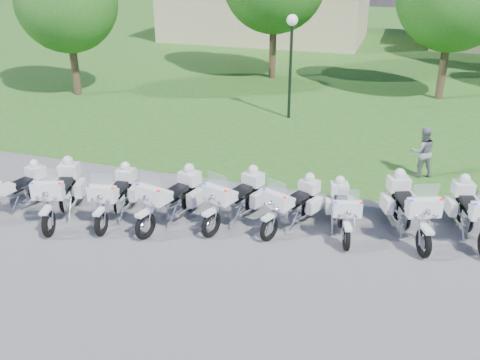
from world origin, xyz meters
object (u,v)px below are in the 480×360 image
(motorcycle_2, at_px, (116,194))
(motorcycle_7, at_px, (409,207))
(bystander_b, at_px, (422,152))
(motorcycle_0, at_px, (16,189))
(motorcycle_5, at_px, (293,204))
(lamp_post, at_px, (291,41))
(motorcycle_3, at_px, (172,197))
(motorcycle_8, at_px, (472,211))
(motorcycle_1, at_px, (61,191))
(motorcycle_6, at_px, (342,209))
(motorcycle_4, at_px, (236,198))

(motorcycle_2, height_order, motorcycle_7, motorcycle_7)
(motorcycle_2, height_order, bystander_b, bystander_b)
(motorcycle_0, xyz_separation_m, motorcycle_5, (7.29, 1.38, 0.01))
(lamp_post, bearing_deg, motorcycle_3, -95.45)
(motorcycle_8, bearing_deg, motorcycle_1, -3.60)
(motorcycle_6, height_order, motorcycle_8, motorcycle_8)
(motorcycle_2, relative_size, motorcycle_3, 0.96)
(motorcycle_4, relative_size, lamp_post, 0.56)
(motorcycle_3, distance_m, motorcycle_5, 3.12)
(motorcycle_4, xyz_separation_m, motorcycle_6, (2.69, 0.33, -0.06))
(motorcycle_0, xyz_separation_m, motorcycle_6, (8.52, 1.53, -0.02))
(motorcycle_8, relative_size, bystander_b, 1.49)
(motorcycle_0, distance_m, motorcycle_3, 4.31)
(motorcycle_1, height_order, motorcycle_7, motorcycle_7)
(motorcycle_8, bearing_deg, motorcycle_4, -5.19)
(motorcycle_4, bearing_deg, lamp_post, -66.38)
(motorcycle_0, bearing_deg, motorcycle_1, -164.52)
(motorcycle_7, xyz_separation_m, lamp_post, (-4.92, 8.39, 2.40))
(motorcycle_7, bearing_deg, lamp_post, -81.64)
(motorcycle_1, height_order, motorcycle_6, motorcycle_1)
(motorcycle_2, bearing_deg, motorcycle_6, -175.74)
(motorcycle_1, height_order, motorcycle_2, motorcycle_1)
(motorcycle_1, relative_size, motorcycle_7, 1.02)
(motorcycle_7, bearing_deg, motorcycle_8, 171.77)
(motorcycle_7, distance_m, motorcycle_8, 1.54)
(motorcycle_3, bearing_deg, motorcycle_1, 26.34)
(motorcycle_4, xyz_separation_m, bystander_b, (4.56, 4.51, 0.12))
(motorcycle_0, height_order, motorcycle_2, motorcycle_2)
(motorcycle_0, height_order, motorcycle_7, motorcycle_7)
(bystander_b, bearing_deg, lamp_post, -61.84)
(motorcycle_5, bearing_deg, lamp_post, -52.93)
(motorcycle_5, height_order, motorcycle_7, motorcycle_7)
(motorcycle_0, xyz_separation_m, lamp_post, (5.17, 10.27, 2.49))
(motorcycle_2, height_order, lamp_post, lamp_post)
(motorcycle_2, height_order, motorcycle_3, motorcycle_3)
(motorcycle_0, bearing_deg, motorcycle_8, -157.42)
(motorcycle_2, distance_m, motorcycle_6, 5.86)
(motorcycle_2, bearing_deg, motorcycle_0, 3.47)
(motorcycle_3, xyz_separation_m, motorcycle_5, (3.03, 0.70, -0.05))
(motorcycle_5, relative_size, lamp_post, 0.52)
(motorcycle_0, xyz_separation_m, bystander_b, (10.39, 5.72, 0.16))
(motorcycle_3, relative_size, motorcycle_5, 1.13)
(motorcycle_2, xyz_separation_m, motorcycle_6, (5.76, 1.06, -0.04))
(motorcycle_3, xyz_separation_m, motorcycle_4, (1.57, 0.53, -0.02))
(motorcycle_3, distance_m, motorcycle_4, 1.66)
(motorcycle_4, height_order, lamp_post, lamp_post)
(motorcycle_8, bearing_deg, motorcycle_2, -4.09)
(motorcycle_2, xyz_separation_m, motorcycle_3, (1.50, 0.21, 0.04))
(motorcycle_4, xyz_separation_m, motorcycle_7, (4.27, 0.68, 0.04))
(motorcycle_8, bearing_deg, motorcycle_7, -1.70)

